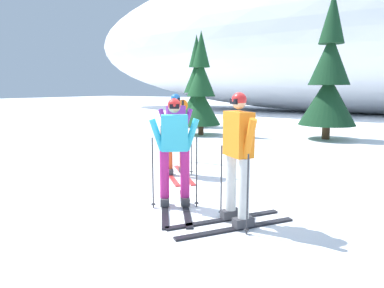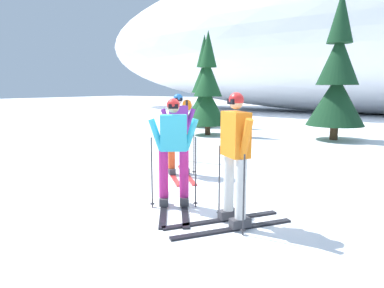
{
  "view_description": "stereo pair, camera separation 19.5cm",
  "coord_description": "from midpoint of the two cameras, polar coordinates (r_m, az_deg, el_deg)",
  "views": [
    {
      "loc": [
        2.51,
        -5.06,
        1.9
      ],
      "look_at": [
        -0.53,
        0.05,
        0.95
      ],
      "focal_mm": 32.99,
      "sensor_mm": 36.0,
      "label": 1
    },
    {
      "loc": [
        2.67,
        -4.96,
        1.9
      ],
      "look_at": [
        -0.53,
        0.05,
        0.95
      ],
      "focal_mm": 32.99,
      "sensor_mm": 36.0,
      "label": 2
    }
  ],
  "objects": [
    {
      "name": "skier_orange_jacket",
      "position": [
        4.85,
        6.21,
        -1.94
      ],
      "size": [
        1.43,
        1.71,
        1.84
      ],
      "color": "black",
      "rests_on": "ground"
    },
    {
      "name": "skier_cyan_jacket",
      "position": [
        5.59,
        -3.84,
        -1.18
      ],
      "size": [
        1.38,
        1.69,
        1.74
      ],
      "color": "black",
      "rests_on": "ground"
    },
    {
      "name": "snow_ridge_background",
      "position": [
        29.86,
        26.47,
        16.01
      ],
      "size": [
        50.13,
        16.27,
        11.99
      ],
      "primitive_type": "ellipsoid",
      "color": "white",
      "rests_on": "ground"
    },
    {
      "name": "trail_marker_post",
      "position": [
        9.12,
        -2.07,
        2.8
      ],
      "size": [
        0.28,
        0.07,
        1.61
      ],
      "color": "black",
      "rests_on": "ground"
    },
    {
      "name": "ground_plane",
      "position": [
        5.95,
        3.2,
        -9.56
      ],
      "size": [
        120.0,
        120.0,
        0.0
      ],
      "primitive_type": "plane",
      "color": "white"
    },
    {
      "name": "skier_purple_jacket",
      "position": [
        7.67,
        -3.35,
        1.73
      ],
      "size": [
        1.53,
        1.55,
        1.78
      ],
      "color": "red",
      "rests_on": "ground"
    },
    {
      "name": "pine_tree_center_left",
      "position": [
        14.35,
        1.07,
        8.39
      ],
      "size": [
        1.6,
        1.6,
        4.15
      ],
      "color": "#47301E",
      "rests_on": "ground"
    },
    {
      "name": "pine_tree_center_right",
      "position": [
        14.0,
        20.9,
        9.8
      ],
      "size": [
        2.05,
        2.05,
        5.32
      ],
      "color": "#47301E",
      "rests_on": "ground"
    },
    {
      "name": "pine_tree_far_left",
      "position": [
        17.46,
        0.4,
        8.9
      ],
      "size": [
        1.71,
        1.71,
        4.43
      ],
      "color": "#47301E",
      "rests_on": "ground"
    }
  ]
}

